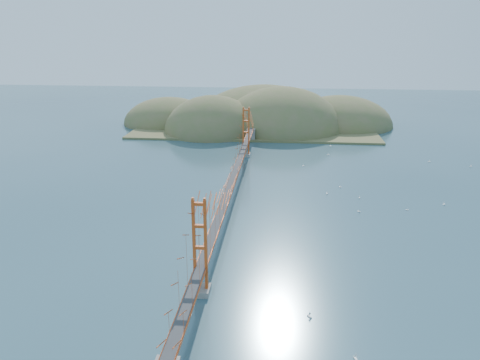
# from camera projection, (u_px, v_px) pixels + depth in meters

# --- Properties ---
(ground) EXTENTS (320.00, 320.00, 0.00)m
(ground) POSITION_uv_depth(u_px,v_px,m) (231.00, 201.00, 82.22)
(ground) COLOR #2D4D5B
(ground) RESTS_ON ground
(bridge) EXTENTS (2.20, 94.40, 12.00)m
(bridge) POSITION_uv_depth(u_px,v_px,m) (231.00, 162.00, 80.20)
(bridge) COLOR gray
(bridge) RESTS_ON ground
(far_headlands) EXTENTS (84.00, 58.00, 25.00)m
(far_headlands) POSITION_uv_depth(u_px,v_px,m) (263.00, 124.00, 146.79)
(far_headlands) COLOR brown
(far_headlands) RESTS_ON ground
(sailboat_3) EXTENTS (0.58, 0.58, 0.62)m
(sailboat_3) POSITION_uv_depth(u_px,v_px,m) (303.00, 165.00, 102.74)
(sailboat_3) COLOR white
(sailboat_3) RESTS_ON ground
(sailboat_10) EXTENTS (0.62, 0.65, 0.73)m
(sailboat_10) POSITION_uv_depth(u_px,v_px,m) (356.00, 358.00, 43.08)
(sailboat_10) COLOR white
(sailboat_10) RESTS_ON ground
(sailboat_14) EXTENTS (0.65, 0.65, 0.71)m
(sailboat_14) POSITION_uv_depth(u_px,v_px,m) (327.00, 193.00, 85.63)
(sailboat_14) COLOR white
(sailboat_14) RESTS_ON ground
(sailboat_6) EXTENTS (0.69, 0.69, 0.73)m
(sailboat_6) POSITION_uv_depth(u_px,v_px,m) (310.00, 316.00, 49.35)
(sailboat_6) COLOR white
(sailboat_6) RESTS_ON ground
(sailboat_4) EXTENTS (0.66, 0.66, 0.69)m
(sailboat_4) POSITION_uv_depth(u_px,v_px,m) (444.00, 204.00, 80.43)
(sailboat_4) COLOR white
(sailboat_4) RESTS_ON ground
(sailboat_17) EXTENTS (0.61, 0.57, 0.69)m
(sailboat_17) POSITION_uv_depth(u_px,v_px,m) (471.00, 166.00, 102.22)
(sailboat_17) COLOR white
(sailboat_17) RESTS_ON ground
(sailboat_12) EXTENTS (0.53, 0.51, 0.60)m
(sailboat_12) POSITION_uv_depth(u_px,v_px,m) (331.00, 145.00, 119.95)
(sailboat_12) COLOR white
(sailboat_12) RESTS_ON ground
(sailboat_0) EXTENTS (0.40, 0.50, 0.58)m
(sailboat_0) POSITION_uv_depth(u_px,v_px,m) (360.00, 197.00, 83.60)
(sailboat_0) COLOR white
(sailboat_0) RESTS_ON ground
(sailboat_7) EXTENTS (0.62, 0.62, 0.67)m
(sailboat_7) POSITION_uv_depth(u_px,v_px,m) (328.00, 154.00, 111.70)
(sailboat_7) COLOR white
(sailboat_7) RESTS_ON ground
(sailboat_8) EXTENTS (0.62, 0.57, 0.70)m
(sailboat_8) POSITION_uv_depth(u_px,v_px,m) (429.00, 161.00, 105.75)
(sailboat_8) COLOR white
(sailboat_8) RESTS_ON ground
(sailboat_2) EXTENTS (0.52, 0.46, 0.59)m
(sailboat_2) POSITION_uv_depth(u_px,v_px,m) (407.00, 210.00, 78.01)
(sailboat_2) COLOR white
(sailboat_2) RESTS_ON ground
(sailboat_1) EXTENTS (0.61, 0.61, 0.64)m
(sailboat_1) POSITION_uv_depth(u_px,v_px,m) (359.00, 211.00, 77.34)
(sailboat_1) COLOR white
(sailboat_1) RESTS_ON ground
(sailboat_16) EXTENTS (0.57, 0.57, 0.59)m
(sailboat_16) POSITION_uv_depth(u_px,v_px,m) (340.00, 187.00, 89.23)
(sailboat_16) COLOR white
(sailboat_16) RESTS_ON ground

